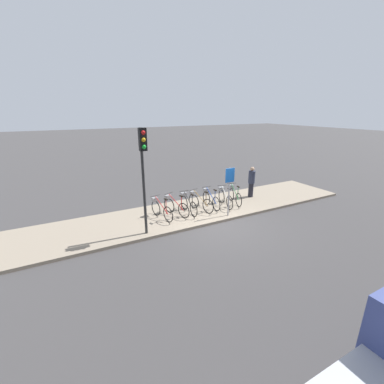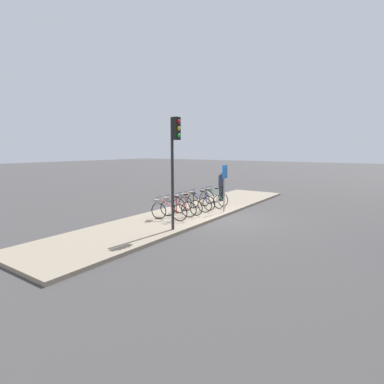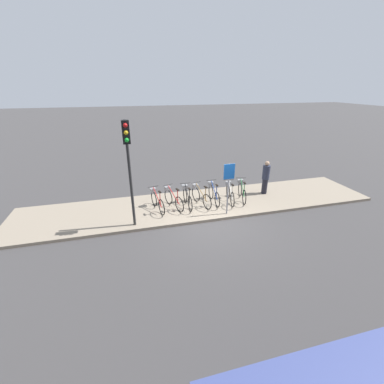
# 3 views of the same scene
# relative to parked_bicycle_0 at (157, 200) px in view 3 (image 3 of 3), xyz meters

# --- Properties ---
(ground_plane) EXTENTS (120.00, 120.00, 0.00)m
(ground_plane) POSITION_rel_parked_bicycle_0_xyz_m (1.95, -1.42, -0.55)
(ground_plane) COLOR #423F3F
(sidewalk) EXTENTS (15.67, 3.08, 0.12)m
(sidewalk) POSITION_rel_parked_bicycle_0_xyz_m (1.95, 0.12, -0.49)
(sidewalk) COLOR gray
(sidewalk) RESTS_ON ground_plane
(parked_bicycle_0) EXTENTS (0.51, 1.56, 0.98)m
(parked_bicycle_0) POSITION_rel_parked_bicycle_0_xyz_m (0.00, 0.00, 0.00)
(parked_bicycle_0) COLOR black
(parked_bicycle_0) RESTS_ON sidewalk
(parked_bicycle_1) EXTENTS (0.65, 1.52, 0.98)m
(parked_bicycle_1) POSITION_rel_parked_bicycle_0_xyz_m (0.68, 0.06, 0.00)
(parked_bicycle_1) COLOR black
(parked_bicycle_1) RESTS_ON sidewalk
(parked_bicycle_2) EXTENTS (0.46, 1.59, 0.98)m
(parked_bicycle_2) POSITION_rel_parked_bicycle_0_xyz_m (1.31, 0.03, 0.00)
(parked_bicycle_2) COLOR black
(parked_bicycle_2) RESTS_ON sidewalk
(parked_bicycle_3) EXTENTS (0.57, 1.55, 0.98)m
(parked_bicycle_3) POSITION_rel_parked_bicycle_0_xyz_m (1.90, 0.03, 0.00)
(parked_bicycle_3) COLOR black
(parked_bicycle_3) RESTS_ON sidewalk
(parked_bicycle_4) EXTENTS (0.46, 1.59, 0.98)m
(parked_bicycle_4) POSITION_rel_parked_bicycle_0_xyz_m (2.54, 0.12, 0.00)
(parked_bicycle_4) COLOR black
(parked_bicycle_4) RESTS_ON sidewalk
(parked_bicycle_5) EXTENTS (0.48, 1.57, 0.98)m
(parked_bicycle_5) POSITION_rel_parked_bicycle_0_xyz_m (3.26, -0.04, 0.00)
(parked_bicycle_5) COLOR black
(parked_bicycle_5) RESTS_ON sidewalk
(parked_bicycle_6) EXTENTS (0.53, 1.56, 0.98)m
(parked_bicycle_6) POSITION_rel_parked_bicycle_0_xyz_m (3.89, 0.05, 0.00)
(parked_bicycle_6) COLOR black
(parked_bicycle_6) RESTS_ON sidewalk
(pedestrian) EXTENTS (0.34, 0.34, 1.61)m
(pedestrian) POSITION_rel_parked_bicycle_0_xyz_m (5.25, 0.40, 0.41)
(pedestrian) COLOR #23232D
(pedestrian) RESTS_ON sidewalk
(traffic_light) EXTENTS (0.24, 0.40, 3.86)m
(traffic_light) POSITION_rel_parked_bicycle_0_xyz_m (-0.99, -1.18, 2.33)
(traffic_light) COLOR #2D2D2D
(traffic_light) RESTS_ON sidewalk
(sign_post) EXTENTS (0.44, 0.07, 2.11)m
(sign_post) POSITION_rel_parked_bicycle_0_xyz_m (2.70, -1.13, 1.01)
(sign_post) COLOR #99999E
(sign_post) RESTS_ON sidewalk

